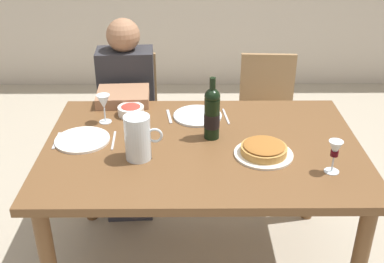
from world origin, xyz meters
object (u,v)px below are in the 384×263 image
wine_glass_left_diner (335,151)px  water_pitcher (138,140)px  chair_right (267,113)px  dinner_plate_left_setting (198,116)px  chair_left (130,113)px  dinner_plate_right_setting (82,140)px  salad_bowl (131,110)px  wine_glass_right_diner (104,103)px  baked_tart (264,150)px  wine_bottle (212,113)px  dining_table (202,161)px  diner_left (127,112)px

wine_glass_left_diner → water_pitcher: bearing=171.7°
chair_right → water_pitcher: bearing=56.6°
dinner_plate_left_setting → chair_left: chair_left is taller
dinner_plate_right_setting → chair_left: 0.91m
salad_bowl → wine_glass_right_diner: 0.17m
wine_glass_right_diner → dinner_plate_left_setting: 0.49m
water_pitcher → wine_glass_left_diner: size_ratio=1.38×
water_pitcher → baked_tart: bearing=2.0°
water_pitcher → baked_tart: water_pitcher is taller
dinner_plate_right_setting → chair_right: bearing=39.5°
wine_glass_left_diner → chair_right: size_ratio=0.17×
wine_bottle → water_pitcher: (-0.34, -0.19, -0.04)m
baked_tart → salad_bowl: (-0.65, 0.43, 0.00)m
dinner_plate_left_setting → water_pitcher: bearing=-123.1°
wine_glass_left_diner → chair_right: wine_glass_left_diner is taller
wine_bottle → chair_left: 1.04m
wine_bottle → dinner_plate_left_setting: 0.26m
wine_bottle → salad_bowl: (-0.42, 0.25, -0.10)m
dining_table → water_pitcher: water_pitcher is taller
wine_bottle → water_pitcher: bearing=-150.4°
dining_table → wine_glass_right_diner: wine_glass_right_diner is taller
dining_table → dinner_plate_right_setting: 0.59m
diner_left → chair_right: size_ratio=1.33×
wine_bottle → diner_left: diner_left is taller
dining_table → baked_tart: (0.28, -0.10, 0.12)m
dining_table → diner_left: 0.80m
diner_left → wine_glass_right_diner: bearing=79.7°
wine_glass_right_diner → chair_right: size_ratio=0.17×
dinner_plate_right_setting → chair_right: chair_right is taller
wine_bottle → water_pitcher: 0.39m
chair_right → dinner_plate_right_setting: bearing=42.5°
water_pitcher → salad_bowl: water_pitcher is taller
dinner_plate_left_setting → dining_table: bearing=-86.5°
dining_table → chair_right: size_ratio=1.72×
dining_table → wine_glass_right_diner: size_ratio=9.85×
wine_glass_left_diner → chair_left: wine_glass_left_diner is taller
water_pitcher → wine_glass_right_diner: 0.41m
wine_glass_left_diner → dinner_plate_right_setting: (-1.12, 0.28, -0.10)m
dining_table → dinner_plate_left_setting: (-0.02, 0.29, 0.10)m
salad_bowl → chair_right: bearing=34.2°
chair_left → salad_bowl: bearing=94.9°
baked_tart → salad_bowl: size_ratio=1.94×
chair_left → wine_bottle: bearing=117.9°
wine_glass_right_diner → dinner_plate_right_setting: wine_glass_right_diner is taller
water_pitcher → chair_right: (0.74, 1.01, -0.35)m
dining_table → baked_tart: 0.32m
chair_left → diner_left: 0.26m
baked_tart → wine_glass_left_diner: 0.32m
dinner_plate_left_setting → chair_right: chair_right is taller
dining_table → salad_bowl: salad_bowl is taller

